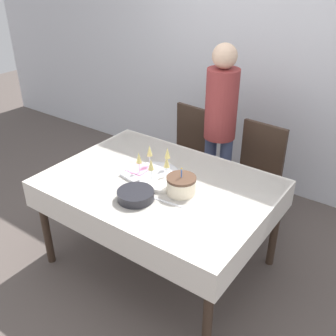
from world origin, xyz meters
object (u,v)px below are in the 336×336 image
Objects in this scene: dining_chair_far_right at (255,174)px; birthday_cake at (181,185)px; dining_chair_far_left at (186,153)px; plate_stack_dessert at (162,185)px; champagne_tray at (155,165)px; person_standing at (221,118)px; plate_stack_main at (136,195)px.

dining_chair_far_right is 4.67× the size of birthday_cake.
dining_chair_far_left and dining_chair_far_right have the same top height.
plate_stack_dessert is (-0.30, -0.96, 0.26)m from dining_chair_far_right.
champagne_tray is 0.86m from person_standing.
dining_chair_far_left is 0.60× the size of person_standing.
dining_chair_far_right is 0.58m from person_standing.
birthday_cake reaches higher than champagne_tray.
dining_chair_far_left is at bearing 106.95° from plate_stack_main.
birthday_cake is 0.58× the size of champagne_tray.
dining_chair_far_left is 1.26m from plate_stack_main.
birthday_cake is 1.15× the size of plate_stack_dessert.
dining_chair_far_right is at bearing -3.67° from person_standing.
champagne_tray is at bearing 106.22° from plate_stack_main.
person_standing is at bearing 4.32° from dining_chair_far_left.
plate_stack_dessert is at bearing -66.72° from dining_chair_far_left.
person_standing is at bearing 91.52° from plate_stack_main.
dining_chair_far_right is 0.99m from birthday_cake.
plate_stack_dessert is 1.00m from person_standing.
plate_stack_dessert is at bearing -39.87° from champagne_tray.
person_standing reaches higher than plate_stack_main.
person_standing is at bearing 176.33° from dining_chair_far_right.
dining_chair_far_right is at bearing 0.02° from dining_chair_far_left.
birthday_cake is 1.00m from person_standing.
person_standing reaches higher than champagne_tray.
plate_stack_dessert is at bearing -107.39° from dining_chair_far_right.
birthday_cake is (-0.15, -0.94, 0.30)m from dining_chair_far_right.
plate_stack_main is (0.10, -0.35, -0.04)m from champagne_tray.
plate_stack_main is at bearing -73.05° from dining_chair_far_left.
dining_chair_far_left is 1.07m from plate_stack_dessert.
person_standing reaches higher than birthday_cake.
dining_chair_far_left is at bearing -179.98° from dining_chair_far_right.
dining_chair_far_right reaches higher than champagne_tray.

